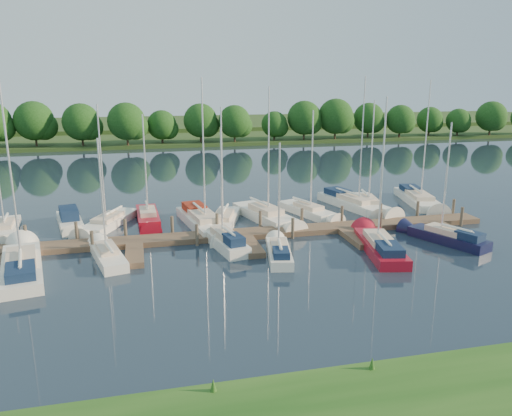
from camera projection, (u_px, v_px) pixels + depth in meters
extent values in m
plane|color=#1A2635|center=(269.00, 276.00, 30.51)|extent=(260.00, 260.00, 0.00)
cube|color=#4B392A|center=(242.00, 234.00, 38.00)|extent=(40.00, 2.00, 0.40)
cube|color=#4B392A|center=(5.00, 265.00, 31.62)|extent=(1.20, 4.00, 0.40)
cube|color=#4B392A|center=(135.00, 256.00, 33.40)|extent=(1.20, 4.00, 0.40)
cube|color=#4B392A|center=(251.00, 247.00, 35.17)|extent=(1.20, 4.00, 0.40)
cube|color=#4B392A|center=(356.00, 239.00, 36.94)|extent=(1.20, 4.00, 0.40)
cube|color=#4B392A|center=(452.00, 231.00, 38.71)|extent=(1.20, 4.00, 0.40)
cylinder|color=#473D33|center=(26.00, 238.00, 35.68)|extent=(0.24, 0.24, 2.00)
cylinder|color=#473D33|center=(77.00, 235.00, 36.44)|extent=(0.24, 0.24, 2.00)
cylinder|color=#473D33|center=(126.00, 232.00, 37.21)|extent=(0.24, 0.24, 2.00)
cylinder|color=#473D33|center=(172.00, 229.00, 37.97)|extent=(0.24, 0.24, 2.00)
cylinder|color=#473D33|center=(217.00, 226.00, 38.74)|extent=(0.24, 0.24, 2.00)
cylinder|color=#473D33|center=(260.00, 223.00, 39.50)|extent=(0.24, 0.24, 2.00)
cylinder|color=#473D33|center=(302.00, 220.00, 40.27)|extent=(0.24, 0.24, 2.00)
cylinder|color=#473D33|center=(342.00, 218.00, 41.03)|extent=(0.24, 0.24, 2.00)
cylinder|color=#473D33|center=(380.00, 215.00, 41.80)|extent=(0.24, 0.24, 2.00)
cylinder|color=#473D33|center=(417.00, 213.00, 42.56)|extent=(0.24, 0.24, 2.00)
cylinder|color=#473D33|center=(453.00, 210.00, 43.33)|extent=(0.24, 0.24, 2.00)
cylinder|color=#473D33|center=(92.00, 245.00, 34.28)|extent=(0.24, 0.24, 2.00)
cylinder|color=#473D33|center=(197.00, 238.00, 35.87)|extent=(0.24, 0.24, 2.00)
cylinder|color=#473D33|center=(293.00, 231.00, 37.47)|extent=(0.24, 0.24, 2.00)
cylinder|color=#473D33|center=(380.00, 225.00, 39.06)|extent=(0.24, 0.24, 2.00)
cylinder|color=#473D33|center=(461.00, 219.00, 40.66)|extent=(0.24, 0.24, 2.00)
cube|color=#243E17|center=(175.00, 137.00, 101.11)|extent=(180.00, 30.00, 0.60)
cube|color=#365023|center=(168.00, 124.00, 124.57)|extent=(220.00, 40.00, 1.40)
sphere|color=#153D10|center=(7.00, 127.00, 82.56)|extent=(4.73, 4.73, 4.73)
cylinder|color=#38281C|center=(41.00, 141.00, 84.94)|extent=(0.36, 0.36, 2.86)
sphere|color=#153D10|center=(39.00, 120.00, 84.07)|extent=(6.68, 6.68, 6.68)
sphere|color=#153D10|center=(49.00, 126.00, 84.81)|extent=(4.77, 4.77, 4.77)
cylinder|color=#38281C|center=(80.00, 144.00, 83.70)|extent=(0.36, 0.36, 2.13)
sphere|color=#153D10|center=(79.00, 129.00, 83.04)|extent=(4.97, 4.97, 4.97)
sphere|color=#153D10|center=(86.00, 133.00, 83.64)|extent=(3.55, 3.55, 3.55)
cylinder|color=#38281C|center=(126.00, 141.00, 88.28)|extent=(0.36, 0.36, 2.08)
sphere|color=#153D10|center=(125.00, 126.00, 87.64)|extent=(4.86, 4.86, 4.86)
sphere|color=#153D10|center=(131.00, 130.00, 88.24)|extent=(3.47, 3.47, 3.47)
cylinder|color=#38281C|center=(166.00, 139.00, 89.73)|extent=(0.36, 0.36, 2.44)
sphere|color=#153D10|center=(166.00, 122.00, 88.98)|extent=(5.70, 5.70, 5.70)
sphere|color=#153D10|center=(173.00, 126.00, 89.64)|extent=(4.07, 4.07, 4.07)
cylinder|color=#38281C|center=(200.00, 138.00, 90.44)|extent=(0.36, 0.36, 2.75)
sphere|color=#153D10|center=(199.00, 119.00, 89.60)|extent=(6.41, 6.41, 6.41)
sphere|color=#153D10|center=(207.00, 124.00, 90.32)|extent=(4.58, 4.58, 4.58)
cylinder|color=#38281C|center=(231.00, 137.00, 91.93)|extent=(0.36, 0.36, 2.49)
sphere|color=#153D10|center=(231.00, 121.00, 91.17)|extent=(5.82, 5.82, 5.82)
sphere|color=#153D10|center=(237.00, 125.00, 91.84)|extent=(4.16, 4.16, 4.16)
cylinder|color=#38281C|center=(275.00, 137.00, 91.50)|extent=(0.36, 0.36, 2.57)
sphere|color=#153D10|center=(275.00, 120.00, 90.72)|extent=(5.99, 5.99, 5.99)
sphere|color=#153D10|center=(282.00, 125.00, 91.40)|extent=(4.28, 4.28, 4.28)
cylinder|color=#38281C|center=(307.00, 136.00, 94.61)|extent=(0.36, 0.36, 2.31)
sphere|color=#153D10|center=(307.00, 121.00, 93.90)|extent=(5.40, 5.40, 5.40)
sphere|color=#153D10|center=(312.00, 125.00, 94.53)|extent=(3.85, 3.85, 3.85)
cylinder|color=#38281C|center=(337.00, 135.00, 95.44)|extent=(0.36, 0.36, 2.70)
sphere|color=#153D10|center=(338.00, 117.00, 94.61)|extent=(6.31, 6.31, 6.31)
sphere|color=#153D10|center=(344.00, 122.00, 95.33)|extent=(4.50, 4.50, 4.50)
cylinder|color=#38281C|center=(376.00, 136.00, 95.28)|extent=(0.36, 0.36, 2.32)
sphere|color=#153D10|center=(377.00, 121.00, 94.57)|extent=(5.41, 5.41, 5.41)
sphere|color=#153D10|center=(382.00, 125.00, 95.21)|extent=(3.86, 3.86, 3.86)
cylinder|color=#38281C|center=(399.00, 134.00, 99.43)|extent=(0.36, 0.36, 2.08)
sphere|color=#153D10|center=(400.00, 121.00, 98.80)|extent=(4.85, 4.85, 4.85)
sphere|color=#153D10|center=(404.00, 124.00, 99.39)|extent=(3.46, 3.46, 3.46)
cylinder|color=#38281C|center=(426.00, 132.00, 101.33)|extent=(0.36, 0.36, 2.34)
sphere|color=#153D10|center=(427.00, 118.00, 100.61)|extent=(5.46, 5.46, 5.46)
sphere|color=#153D10|center=(432.00, 122.00, 101.25)|extent=(3.90, 3.90, 3.90)
cylinder|color=#38281C|center=(462.00, 133.00, 101.70)|extent=(0.36, 0.36, 2.10)
sphere|color=#153D10|center=(464.00, 120.00, 101.06)|extent=(4.91, 4.91, 4.91)
sphere|color=#153D10|center=(467.00, 123.00, 101.65)|extent=(3.51, 3.51, 3.51)
cylinder|color=#38281C|center=(489.00, 132.00, 102.37)|extent=(0.36, 0.36, 2.37)
sphere|color=#153D10|center=(491.00, 117.00, 101.64)|extent=(5.54, 5.54, 5.54)
sphere|color=#153D10|center=(495.00, 121.00, 102.29)|extent=(3.96, 3.96, 3.96)
cube|color=white|center=(6.00, 231.00, 39.08)|extent=(2.19, 5.90, 0.97)
cone|color=white|center=(1.00, 242.00, 36.44)|extent=(1.01, 2.09, 0.81)
cube|color=beige|center=(5.00, 224.00, 38.66)|extent=(1.47, 2.70, 0.44)
cylinder|color=silver|center=(6.00, 217.00, 39.36)|extent=(0.36, 2.59, 0.10)
cylinder|color=white|center=(6.00, 217.00, 39.36)|extent=(0.43, 2.31, 0.20)
cube|color=white|center=(70.00, 224.00, 40.91)|extent=(2.72, 5.44, 1.04)
cone|color=white|center=(73.00, 232.00, 38.62)|extent=(1.15, 1.70, 0.86)
cube|color=#122441|center=(69.00, 214.00, 40.70)|extent=(1.92, 3.08, 0.94)
cube|color=white|center=(110.00, 223.00, 41.02)|extent=(4.64, 7.00, 0.94)
cone|color=white|center=(89.00, 236.00, 37.79)|extent=(1.88, 2.57, 0.96)
cube|color=beige|center=(108.00, 218.00, 40.56)|extent=(2.61, 3.39, 0.43)
cylinder|color=silver|center=(101.00, 164.00, 39.11)|extent=(0.12, 0.12, 9.23)
cylinder|color=silver|center=(114.00, 211.00, 41.44)|extent=(1.40, 2.83, 0.10)
cylinder|color=white|center=(114.00, 211.00, 41.44)|extent=(1.35, 2.56, 0.20)
cube|color=maroon|center=(148.00, 219.00, 42.42)|extent=(1.95, 6.19, 1.07)
cone|color=maroon|center=(150.00, 229.00, 39.56)|extent=(0.94, 2.18, 0.86)
cube|color=beige|center=(148.00, 212.00, 41.96)|extent=(1.39, 2.81, 0.49)
cylinder|color=silver|center=(145.00, 166.00, 40.67)|extent=(0.12, 0.12, 8.28)
cylinder|color=silver|center=(147.00, 205.00, 42.72)|extent=(0.20, 2.76, 0.10)
cylinder|color=white|center=(147.00, 205.00, 42.72)|extent=(0.29, 2.46, 0.20)
cube|color=white|center=(202.00, 224.00, 40.71)|extent=(3.62, 8.43, 1.21)
cone|color=white|center=(218.00, 239.00, 37.07)|extent=(1.60, 3.01, 1.14)
cube|color=beige|center=(204.00, 216.00, 40.15)|extent=(2.30, 3.91, 0.55)
cube|color=maroon|center=(194.00, 207.00, 42.52)|extent=(1.99, 2.68, 0.61)
cylinder|color=silver|center=(203.00, 151.00, 38.44)|extent=(0.12, 0.12, 11.02)
cylinder|color=silver|center=(199.00, 208.00, 41.13)|extent=(0.71, 3.64, 0.10)
cylinder|color=white|center=(199.00, 208.00, 41.13)|extent=(0.74, 3.25, 0.20)
cube|color=white|center=(224.00, 222.00, 41.36)|extent=(3.92, 6.86, 1.03)
cone|color=white|center=(217.00, 234.00, 38.17)|extent=(1.64, 2.49, 0.93)
cube|color=beige|center=(223.00, 216.00, 40.88)|extent=(2.29, 3.27, 0.47)
cylinder|color=silver|center=(222.00, 164.00, 39.47)|extent=(0.12, 0.12, 8.94)
cylinder|color=silver|center=(225.00, 208.00, 41.74)|extent=(1.07, 2.85, 0.10)
cylinder|color=white|center=(225.00, 208.00, 41.74)|extent=(1.06, 2.57, 0.20)
cube|color=white|center=(264.00, 218.00, 42.68)|extent=(4.16, 7.93, 1.26)
cone|color=white|center=(288.00, 229.00, 39.45)|extent=(1.76, 2.86, 1.07)
cube|color=beige|center=(266.00, 209.00, 42.15)|extent=(2.49, 3.74, 0.57)
cylinder|color=silver|center=(269.00, 151.00, 40.57)|extent=(0.12, 0.12, 10.31)
cylinder|color=silver|center=(259.00, 201.00, 43.00)|extent=(1.04, 3.33, 0.10)
cylinder|color=white|center=(259.00, 201.00, 43.00)|extent=(1.03, 2.99, 0.20)
cube|color=white|center=(306.00, 212.00, 44.38)|extent=(3.75, 6.52, 1.00)
cone|color=white|center=(329.00, 221.00, 41.82)|extent=(1.56, 2.37, 0.88)
cube|color=beige|center=(308.00, 206.00, 43.97)|extent=(2.19, 3.11, 0.45)
cylinder|color=silver|center=(312.00, 161.00, 42.68)|extent=(0.12, 0.12, 8.50)
cylinder|color=silver|center=(302.00, 200.00, 44.65)|extent=(1.03, 2.71, 0.10)
cylinder|color=white|center=(302.00, 200.00, 44.65)|extent=(1.02, 2.44, 0.20)
cube|color=white|center=(353.00, 206.00, 46.71)|extent=(4.35, 8.61, 1.17)
cone|color=white|center=(383.00, 216.00, 43.16)|extent=(1.86, 3.10, 1.16)
cube|color=beige|center=(356.00, 199.00, 46.16)|extent=(2.63, 4.05, 0.53)
cube|color=#122441|center=(338.00, 192.00, 48.48)|extent=(2.20, 2.82, 0.59)
cylinder|color=silver|center=(362.00, 141.00, 44.45)|extent=(0.12, 0.12, 11.20)
cylinder|color=silver|center=(348.00, 192.00, 47.12)|extent=(1.05, 3.64, 0.10)
cylinder|color=white|center=(348.00, 192.00, 47.12)|extent=(1.04, 3.26, 0.20)
cube|color=white|center=(367.00, 206.00, 46.62)|extent=(3.21, 7.03, 1.10)
cone|color=white|center=(376.00, 216.00, 43.34)|extent=(1.40, 2.52, 0.95)
cube|color=beige|center=(368.00, 200.00, 46.12)|extent=(2.00, 3.28, 0.50)
cylinder|color=silver|center=(372.00, 152.00, 44.68)|extent=(0.12, 0.12, 9.17)
cylinder|color=silver|center=(365.00, 193.00, 47.00)|extent=(0.70, 3.02, 0.10)
cylinder|color=white|center=(365.00, 193.00, 47.00)|extent=(0.73, 2.70, 0.20)
cube|color=white|center=(418.00, 201.00, 48.46)|extent=(3.85, 8.39, 1.06)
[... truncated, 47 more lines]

